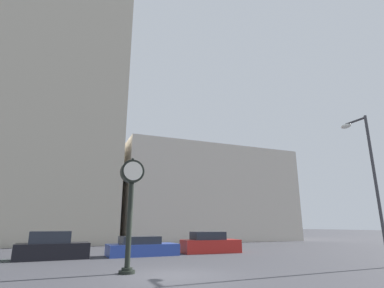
# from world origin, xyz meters

# --- Properties ---
(ground_plane) EXTENTS (200.00, 200.00, 0.00)m
(ground_plane) POSITION_xyz_m (0.00, 0.00, 0.00)
(ground_plane) COLOR #38383D
(building_tall_tower) EXTENTS (15.41, 12.00, 29.36)m
(building_tall_tower) POSITION_xyz_m (-6.83, 24.00, 14.68)
(building_tall_tower) COLOR #BCB29E
(building_tall_tower) RESTS_ON ground_plane
(building_storefront_row) EXTENTS (20.99, 12.00, 10.94)m
(building_storefront_row) POSITION_xyz_m (12.05, 24.00, 5.47)
(building_storefront_row) COLOR beige
(building_storefront_row) RESTS_ON ground_plane
(street_clock) EXTENTS (0.97, 0.65, 4.66)m
(street_clock) POSITION_xyz_m (-1.46, 1.16, 3.13)
(street_clock) COLOR black
(street_clock) RESTS_ON ground_plane
(car_black) EXTENTS (3.91, 1.89, 1.51)m
(car_black) POSITION_xyz_m (-4.48, 7.81, 0.63)
(car_black) COLOR black
(car_black) RESTS_ON ground_plane
(car_blue) EXTENTS (4.38, 2.08, 1.16)m
(car_blue) POSITION_xyz_m (0.66, 7.91, 0.49)
(car_blue) COLOR #28429E
(car_blue) RESTS_ON ground_plane
(car_red) EXTENTS (4.03, 2.00, 1.40)m
(car_red) POSITION_xyz_m (5.48, 8.13, 0.59)
(car_red) COLOR red
(car_red) RESTS_ON ground_plane
(street_lamp_right) EXTENTS (0.36, 1.57, 7.29)m
(street_lamp_right) POSITION_xyz_m (9.85, -1.17, 4.75)
(street_lamp_right) COLOR #38383D
(street_lamp_right) RESTS_ON ground_plane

